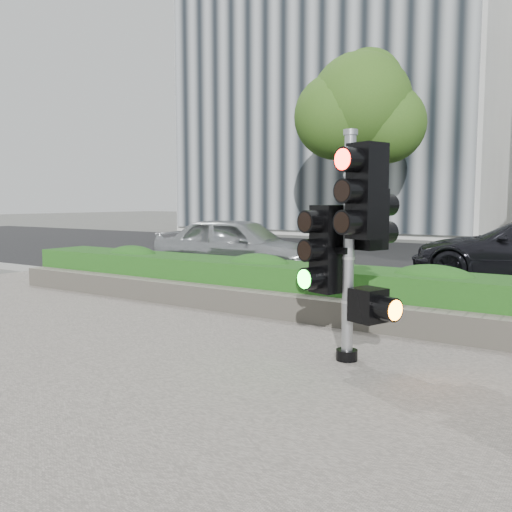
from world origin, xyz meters
name	(u,v)px	position (x,y,z in m)	size (l,w,h in m)	color
ground	(224,357)	(0.00, 0.00, 0.00)	(120.00, 120.00, 0.00)	#51514C
sidewalk	(8,442)	(0.00, -2.50, 0.01)	(16.00, 11.00, 0.03)	#9E9389
road	(452,265)	(0.00, 10.00, 0.01)	(60.00, 13.00, 0.02)	black
curb	(345,304)	(0.00, 3.15, 0.06)	(60.00, 0.25, 0.12)	gray
stone_wall	(307,309)	(0.00, 1.90, 0.20)	(12.00, 0.32, 0.34)	gray
hedge	(328,290)	(0.00, 2.55, 0.37)	(12.00, 1.00, 0.68)	#378D2B
building_left	(344,92)	(-9.00, 23.00, 7.50)	(16.00, 9.00, 15.00)	#B7B7B2
tree_left	(361,109)	(-4.52, 14.56, 5.04)	(4.61, 4.03, 7.34)	black
traffic_signal	(354,235)	(1.23, 0.54, 1.32)	(0.87, 0.72, 2.34)	black
car_silver	(239,246)	(-3.38, 5.10, 0.68)	(1.55, 3.85, 1.31)	#A8ABAF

